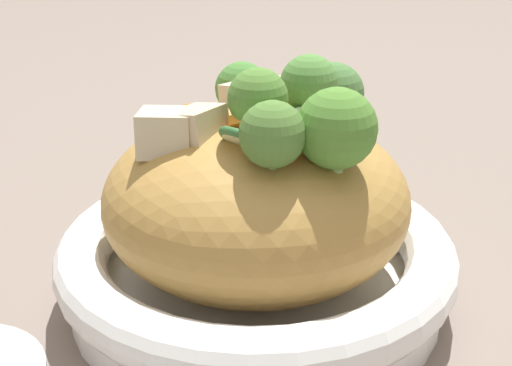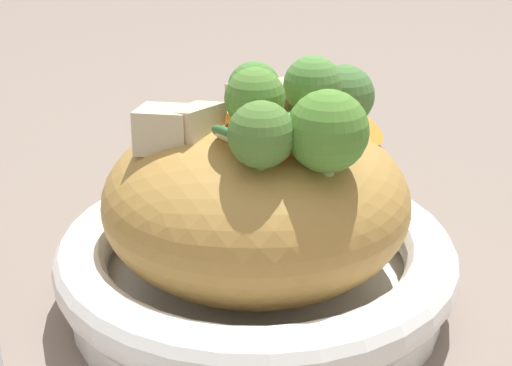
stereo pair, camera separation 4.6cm
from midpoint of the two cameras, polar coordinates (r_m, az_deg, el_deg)
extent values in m
plane|color=#77695E|center=(0.50, 2.66, -9.37)|extent=(3.00, 3.00, 0.00)
cylinder|color=white|center=(0.50, 2.68, -8.41)|extent=(0.25, 0.25, 0.02)
torus|color=white|center=(0.48, 2.74, -5.63)|extent=(0.27, 0.27, 0.04)
ellipsoid|color=#AF8440|center=(0.46, 2.83, -1.36)|extent=(0.20, 0.20, 0.11)
torus|color=#B3843E|center=(0.45, -1.53, 1.95)|extent=(0.06, 0.06, 0.02)
torus|color=#AB7E3E|center=(0.46, 2.99, 2.54)|extent=(0.06, 0.06, 0.01)
torus|color=#AC8D39|center=(0.42, -0.49, -0.52)|extent=(0.09, 0.09, 0.03)
cone|color=#97B57B|center=(0.46, 7.38, 5.12)|extent=(0.02, 0.02, 0.02)
sphere|color=#51853D|center=(0.46, 7.53, 7.85)|extent=(0.04, 0.04, 0.04)
cone|color=#9EBC7A|center=(0.53, 2.33, 5.38)|extent=(0.02, 0.02, 0.02)
sphere|color=#467E35|center=(0.53, 2.37, 7.66)|extent=(0.05, 0.05, 0.04)
cone|color=#A3C179|center=(0.40, 9.07, 0.84)|extent=(0.03, 0.03, 0.02)
sphere|color=#4E8331|center=(0.40, 9.30, 4.16)|extent=(0.06, 0.06, 0.05)
cone|color=#9DC175|center=(0.39, 3.77, 1.17)|extent=(0.02, 0.02, 0.01)
sphere|color=#4E7934|center=(0.39, 3.84, 3.88)|extent=(0.05, 0.05, 0.04)
cone|color=#A2C173|center=(0.43, 2.99, 4.43)|extent=(0.02, 0.02, 0.01)
sphere|color=#4F7F34|center=(0.42, 3.04, 6.86)|extent=(0.05, 0.05, 0.04)
cone|color=#A0BD6D|center=(0.51, 9.57, 4.36)|extent=(0.03, 0.02, 0.02)
sphere|color=#49753C|center=(0.50, 9.76, 6.98)|extent=(0.05, 0.05, 0.04)
cylinder|color=orange|center=(0.40, 4.42, 2.58)|extent=(0.03, 0.03, 0.02)
cylinder|color=orange|center=(0.49, 7.20, 5.96)|extent=(0.03, 0.03, 0.02)
cylinder|color=orange|center=(0.47, 11.46, 4.10)|extent=(0.04, 0.04, 0.02)
cylinder|color=orange|center=(0.43, 9.80, 3.11)|extent=(0.03, 0.03, 0.02)
cylinder|color=orange|center=(0.52, -1.58, 5.68)|extent=(0.03, 0.03, 0.02)
cylinder|color=orange|center=(0.43, 2.44, 4.90)|extent=(0.04, 0.04, 0.02)
cylinder|color=beige|center=(0.44, 7.43, 4.66)|extent=(0.04, 0.04, 0.01)
torus|color=#316532|center=(0.44, 7.43, 4.66)|extent=(0.05, 0.05, 0.02)
cylinder|color=beige|center=(0.41, 2.14, 3.15)|extent=(0.04, 0.03, 0.03)
torus|color=#306633|center=(0.41, 2.14, 3.15)|extent=(0.04, 0.04, 0.03)
cube|color=beige|center=(0.43, -1.91, 4.87)|extent=(0.03, 0.04, 0.02)
cube|color=beige|center=(0.44, -4.45, 4.31)|extent=(0.05, 0.05, 0.03)
cube|color=beige|center=(0.48, 5.07, 6.72)|extent=(0.03, 0.04, 0.03)
cube|color=beige|center=(0.48, 2.42, 6.86)|extent=(0.03, 0.03, 0.03)
camera|label=1|loc=(0.02, -87.14, 1.24)|focal=49.16mm
camera|label=2|loc=(0.02, 92.86, -1.24)|focal=49.16mm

